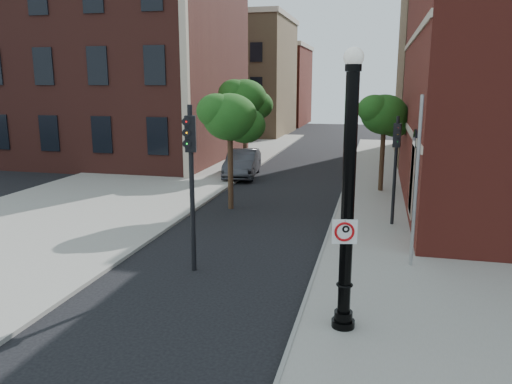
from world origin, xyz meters
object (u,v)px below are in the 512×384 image
(lamppost, at_px, (348,209))
(no_parking_sign, at_px, (345,231))
(traffic_signal_right, at_px, (396,153))
(traffic_signal_left, at_px, (191,161))
(parked_car, at_px, (242,163))

(lamppost, relative_size, no_parking_sign, 11.48)
(no_parking_sign, bearing_deg, traffic_signal_right, 69.55)
(traffic_signal_left, xyz_separation_m, traffic_signal_right, (5.90, 6.20, -0.42))
(traffic_signal_left, bearing_deg, traffic_signal_right, 29.82)
(no_parking_sign, height_order, traffic_signal_left, traffic_signal_left)
(no_parking_sign, xyz_separation_m, traffic_signal_left, (-4.60, 2.93, 0.91))
(no_parking_sign, relative_size, traffic_signal_right, 0.13)
(no_parking_sign, bearing_deg, lamppost, 65.80)
(traffic_signal_left, bearing_deg, lamppost, -47.52)
(traffic_signal_right, bearing_deg, traffic_signal_left, -123.38)
(no_parking_sign, distance_m, parked_car, 19.63)
(no_parking_sign, bearing_deg, traffic_signal_left, 135.16)
(parked_car, distance_m, traffic_signal_right, 12.60)
(lamppost, bearing_deg, traffic_signal_right, 81.97)
(lamppost, distance_m, parked_car, 19.54)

